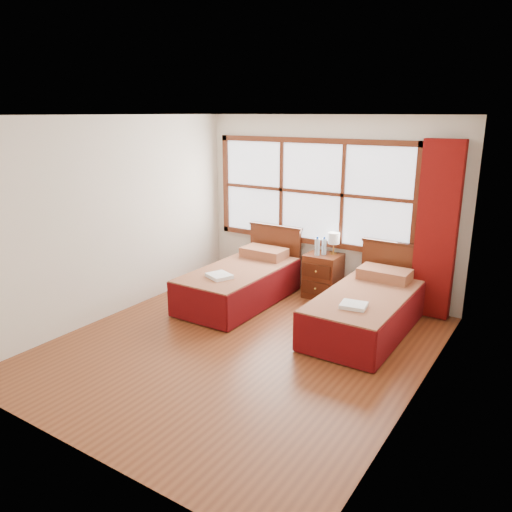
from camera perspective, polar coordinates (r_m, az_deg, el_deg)
The scene contains 15 objects.
floor at distance 5.92m, azimuth -1.74°, elevation -10.25°, with size 4.50×4.50×0.00m, color brown.
ceiling at distance 5.31m, azimuth -1.98°, elevation 15.80°, with size 4.50×4.50×0.00m, color white.
wall_back at distance 7.39m, azimuth 8.16°, elevation 5.59°, with size 4.00×4.00×0.00m, color silver.
wall_left at distance 6.78m, azimuth -15.93°, elevation 4.20°, with size 4.50×4.50×0.00m, color silver.
wall_right at distance 4.67m, azimuth 18.78°, elevation -1.29°, with size 4.50×4.50×0.00m, color silver.
window at distance 7.43m, azimuth 6.34°, elevation 7.28°, with size 3.16×0.06×1.56m.
curtain at distance 6.78m, azimuth 19.96°, elevation 2.72°, with size 0.50×0.16×2.30m, color maroon.
bed_left at distance 7.15m, azimuth -1.69°, elevation -2.99°, with size 0.98×2.00×0.95m.
bed_right at distance 6.34m, azimuth 12.51°, elevation -5.95°, with size 0.97×1.99×0.94m.
nightstand at distance 7.37m, azimuth 7.64°, elevation -2.25°, with size 0.49×0.48×0.65m.
towels_left at distance 6.67m, azimuth -4.21°, elevation -2.27°, with size 0.39×0.37×0.05m.
towels_right at distance 5.78m, azimuth 11.10°, elevation -5.55°, with size 0.32×0.29×0.04m.
lamp at distance 7.26m, azimuth 8.90°, elevation 1.95°, with size 0.16×0.16×0.32m.
bottle_near at distance 7.18m, azimuth 7.01°, elevation 1.05°, with size 0.07×0.07×0.28m.
bottle_far at distance 7.25m, azimuth 7.79°, elevation 1.09°, with size 0.07×0.07×0.26m.
Camera 1 is at (3.03, -4.36, 2.63)m, focal length 35.00 mm.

